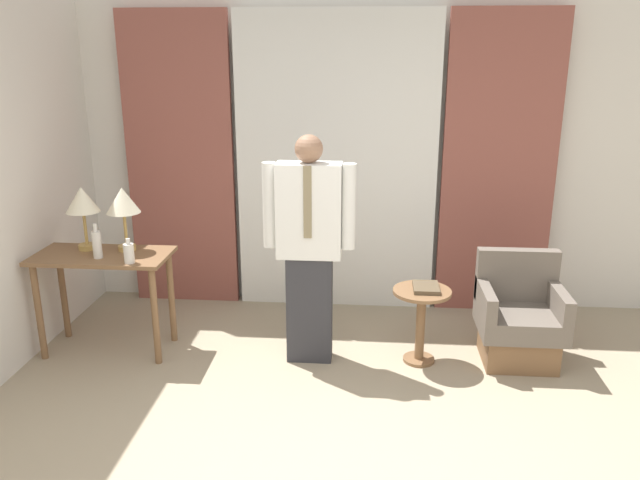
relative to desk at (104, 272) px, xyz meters
The scene contains 13 objects.
wall_back 2.19m from the desk, 35.29° to the left, with size 10.00×0.06×2.70m.
curtain_sheer_center 2.11m from the desk, 32.25° to the left, with size 1.73×0.06×2.58m.
curtain_drape_left 1.29m from the desk, 73.76° to the left, with size 0.95×0.06×2.58m.
curtain_drape_right 3.32m from the desk, 19.16° to the left, with size 0.95×0.06×2.58m.
desk is the anchor object (origin of this frame).
table_lamp_left 0.55m from the desk, 145.88° to the left, with size 0.25×0.25×0.49m.
table_lamp_right 0.55m from the desk, 34.12° to the left, with size 0.25×0.25×0.49m.
bottle_near_edge 0.27m from the desk, 81.31° to the right, with size 0.07×0.07×0.26m.
bottle_by_lamp 0.40m from the desk, 32.16° to the right, with size 0.07×0.07×0.18m.
person 1.59m from the desk, ahead, with size 0.66×0.22×1.69m.
armchair 3.14m from the desk, ahead, with size 0.61×0.55×0.81m.
side_table 2.40m from the desk, ahead, with size 0.43×0.43×0.57m.
book 2.42m from the desk, ahead, with size 0.19×0.24×0.03m.
Camera 1 is at (0.30, -2.52, 2.25)m, focal length 35.00 mm.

